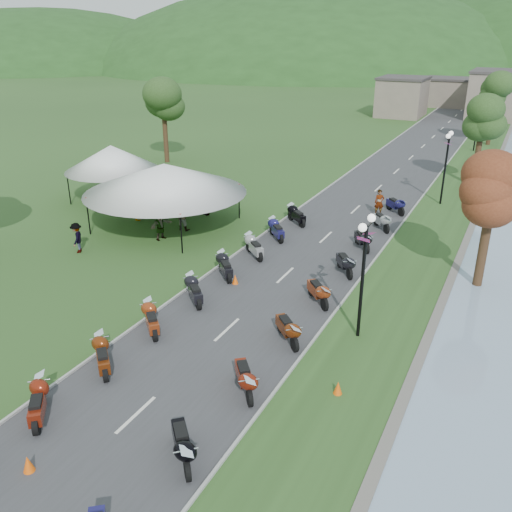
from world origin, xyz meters
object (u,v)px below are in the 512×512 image
at_px(vendor_tent_main, 166,195).
at_px(pedestrian_b, 183,230).
at_px(pedestrian_a, 182,212).
at_px(pedestrian_c, 79,252).

bearing_deg(vendor_tent_main, pedestrian_b, -7.07).
distance_m(pedestrian_a, pedestrian_b, 3.58).
height_order(vendor_tent_main, pedestrian_a, vendor_tent_main).
bearing_deg(pedestrian_a, pedestrian_c, -137.89).
distance_m(vendor_tent_main, pedestrian_a, 3.51).
distance_m(pedestrian_a, pedestrian_c, 8.70).
relative_size(pedestrian_b, pedestrian_c, 1.13).
bearing_deg(pedestrian_c, pedestrian_b, 119.77).
relative_size(pedestrian_a, pedestrian_b, 0.81).
relative_size(vendor_tent_main, pedestrian_c, 3.90).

